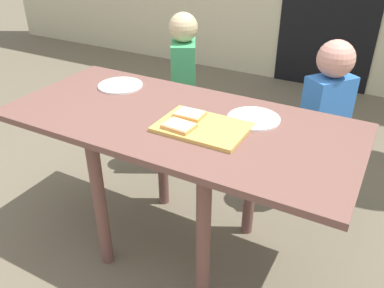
{
  "coord_description": "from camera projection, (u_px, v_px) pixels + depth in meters",
  "views": [
    {
      "loc": [
        0.79,
        -1.32,
        1.5
      ],
      "look_at": [
        0.07,
        0.0,
        0.63
      ],
      "focal_mm": 37.12,
      "sensor_mm": 36.0,
      "label": 1
    }
  ],
  "objects": [
    {
      "name": "plate_white_right",
      "position": [
        254.0,
        119.0,
        1.69
      ],
      "size": [
        0.23,
        0.23,
        0.01
      ],
      "primitive_type": "cylinder",
      "color": "white",
      "rests_on": "dining_table"
    },
    {
      "name": "cutting_board",
      "position": [
        202.0,
        127.0,
        1.62
      ],
      "size": [
        0.36,
        0.25,
        0.02
      ],
      "primitive_type": "cube",
      "color": "gold",
      "rests_on": "dining_table"
    },
    {
      "name": "child_right",
      "position": [
        325.0,
        115.0,
        2.11
      ],
      "size": [
        0.25,
        0.28,
        0.98
      ],
      "color": "#29505A",
      "rests_on": "ground"
    },
    {
      "name": "dining_table",
      "position": [
        178.0,
        139.0,
        1.76
      ],
      "size": [
        1.54,
        0.71,
        0.74
      ],
      "color": "brown",
      "rests_on": "ground"
    },
    {
      "name": "child_left",
      "position": [
        184.0,
        85.0,
        2.45
      ],
      "size": [
        0.24,
        0.28,
        1.02
      ],
      "color": "#483561",
      "rests_on": "ground"
    },
    {
      "name": "pizza_slice_far_left",
      "position": [
        190.0,
        114.0,
        1.68
      ],
      "size": [
        0.12,
        0.1,
        0.02
      ],
      "color": "tan",
      "rests_on": "cutting_board"
    },
    {
      "name": "ground_plane",
      "position": [
        180.0,
        244.0,
        2.08
      ],
      "size": [
        16.0,
        16.0,
        0.0
      ],
      "primitive_type": "plane",
      "color": "#685E4B"
    },
    {
      "name": "plate_white_left",
      "position": [
        120.0,
        85.0,
        2.02
      ],
      "size": [
        0.23,
        0.23,
        0.01
      ],
      "primitive_type": "cylinder",
      "color": "silver",
      "rests_on": "dining_table"
    },
    {
      "name": "pizza_slice_near_left",
      "position": [
        179.0,
        126.0,
        1.59
      ],
      "size": [
        0.13,
        0.1,
        0.02
      ],
      "color": "tan",
      "rests_on": "cutting_board"
    }
  ]
}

